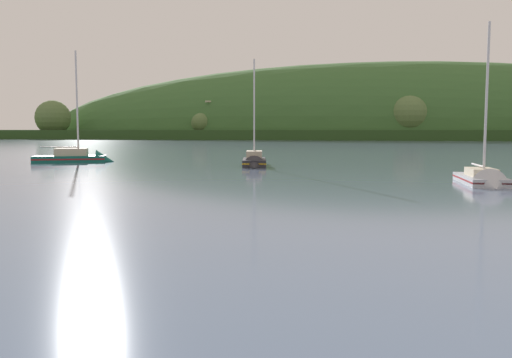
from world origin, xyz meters
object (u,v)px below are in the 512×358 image
sailboat_outer_reach (79,160)px  sailboat_midwater_white (254,164)px  sailboat_far_left (484,182)px  dockside_crane (219,121)px

sailboat_outer_reach → sailboat_midwater_white: bearing=-29.2°
sailboat_far_left → dockside_crane: bearing=-161.1°
dockside_crane → sailboat_midwater_white: size_ratio=1.32×
dockside_crane → sailboat_midwater_white: dockside_crane is taller
sailboat_midwater_white → sailboat_outer_reach: sailboat_outer_reach is taller
dockside_crane → sailboat_outer_reach: size_ratio=1.13×
dockside_crane → sailboat_midwater_white: 172.60m
dockside_crane → sailboat_outer_reach: (39.87, -159.87, -7.36)m
dockside_crane → sailboat_far_left: bearing=50.3°
sailboat_outer_reach → sailboat_far_left: bearing=-46.0°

